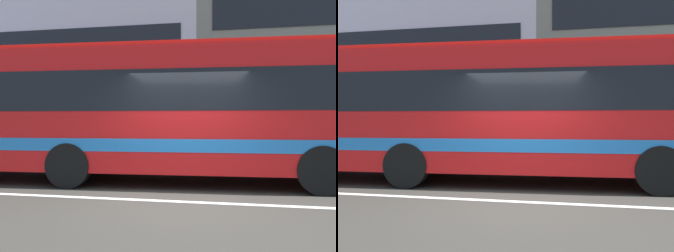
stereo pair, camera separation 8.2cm
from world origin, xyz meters
TOP-DOWN VIEW (x-y plane):
  - ground_plane at (0.00, 0.00)m, footprint 160.00×160.00m
  - lane_centre_line at (0.00, 0.00)m, footprint 60.00×0.16m
  - hedge_row_far at (3.09, 5.42)m, footprint 17.75×1.10m
  - apartment_block_left at (-10.21, 16.35)m, footprint 18.69×11.88m
  - transit_bus at (-2.02, 2.08)m, footprint 11.41×3.16m

SIDE VIEW (x-z plane):
  - ground_plane at x=0.00m, z-range 0.00..0.00m
  - lane_centre_line at x=0.00m, z-range 0.00..0.01m
  - hedge_row_far at x=3.09m, z-range 0.00..0.70m
  - transit_bus at x=-2.02m, z-range 0.17..3.40m
  - apartment_block_left at x=-10.21m, z-range 0.00..9.12m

